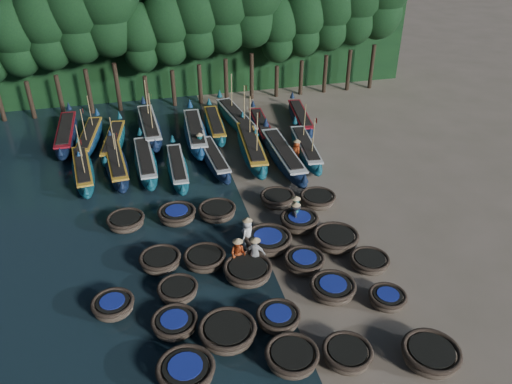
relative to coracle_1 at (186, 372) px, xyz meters
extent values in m
plane|color=gray|center=(4.95, 8.73, -0.46)|extent=(120.00, 120.00, 0.00)
cube|color=black|center=(4.95, 32.23, 4.54)|extent=(40.00, 3.00, 10.00)
ellipsoid|color=brown|center=(0.00, 0.00, -0.11)|extent=(2.50, 2.50, 0.71)
torus|color=#392C21|center=(0.00, 0.00, 0.23)|extent=(2.27, 2.27, 0.22)
cylinder|color=black|center=(0.00, 0.00, 0.27)|extent=(1.72, 1.72, 0.06)
cylinder|color=navy|center=(0.00, 0.00, 0.31)|extent=(1.32, 1.32, 0.04)
ellipsoid|color=brown|center=(4.09, -0.31, -0.13)|extent=(2.04, 2.04, 0.66)
torus|color=#392C21|center=(4.09, -0.31, 0.18)|extent=(2.15, 2.15, 0.20)
cylinder|color=black|center=(4.09, -0.31, 0.22)|extent=(1.64, 1.64, 0.06)
ellipsoid|color=brown|center=(6.23, -0.72, -0.13)|extent=(1.96, 1.96, 0.67)
torus|color=#392C21|center=(6.23, -0.72, 0.19)|extent=(2.02, 2.02, 0.20)
cylinder|color=black|center=(6.23, -0.72, 0.23)|extent=(1.52, 1.52, 0.06)
ellipsoid|color=brown|center=(9.37, -1.57, -0.10)|extent=(2.15, 2.15, 0.72)
torus|color=#392C21|center=(9.37, -1.57, 0.24)|extent=(2.32, 2.32, 0.22)
cylinder|color=black|center=(9.37, -1.57, 0.28)|extent=(1.76, 1.76, 0.07)
ellipsoid|color=brown|center=(-0.14, 2.63, -0.16)|extent=(1.86, 1.86, 0.60)
torus|color=#392C21|center=(-0.14, 2.63, 0.12)|extent=(1.99, 1.99, 0.18)
cylinder|color=black|center=(-0.14, 2.63, 0.15)|extent=(1.52, 1.52, 0.05)
cylinder|color=navy|center=(-0.14, 2.63, 0.19)|extent=(1.17, 1.17, 0.04)
ellipsoid|color=brown|center=(1.92, 1.55, -0.11)|extent=(2.30, 2.30, 0.70)
torus|color=#392C21|center=(1.92, 1.55, 0.22)|extent=(2.43, 2.43, 0.21)
cylinder|color=black|center=(1.92, 1.55, 0.26)|extent=(1.86, 1.86, 0.06)
ellipsoid|color=brown|center=(4.18, 1.84, -0.14)|extent=(2.18, 2.18, 0.63)
torus|color=#392C21|center=(4.18, 1.84, 0.15)|extent=(1.93, 1.93, 0.19)
cylinder|color=black|center=(4.18, 1.84, 0.19)|extent=(1.46, 1.46, 0.06)
cylinder|color=navy|center=(4.18, 1.84, 0.23)|extent=(1.12, 1.12, 0.04)
ellipsoid|color=brown|center=(7.08, 2.93, -0.12)|extent=(2.04, 2.04, 0.69)
torus|color=#392C21|center=(7.08, 2.93, 0.21)|extent=(2.14, 2.14, 0.21)
cylinder|color=black|center=(7.08, 2.93, 0.25)|extent=(1.62, 1.62, 0.06)
cylinder|color=navy|center=(7.08, 2.93, 0.29)|extent=(1.25, 1.25, 0.04)
ellipsoid|color=brown|center=(9.24, 1.79, -0.16)|extent=(1.75, 1.75, 0.60)
torus|color=#392C21|center=(9.24, 1.79, 0.12)|extent=(1.72, 1.72, 0.18)
cylinder|color=black|center=(9.24, 1.79, 0.16)|extent=(1.29, 1.29, 0.05)
cylinder|color=navy|center=(9.24, 1.79, 0.19)|extent=(0.99, 0.99, 0.04)
ellipsoid|color=brown|center=(-2.63, 4.30, -0.14)|extent=(2.14, 2.14, 0.65)
torus|color=#392C21|center=(-2.63, 4.30, 0.17)|extent=(1.90, 1.90, 0.20)
cylinder|color=black|center=(-2.63, 4.30, 0.21)|extent=(1.43, 1.43, 0.06)
cylinder|color=navy|center=(-2.63, 4.30, 0.25)|extent=(1.10, 1.10, 0.04)
ellipsoid|color=brown|center=(0.23, 4.63, -0.16)|extent=(2.01, 2.01, 0.61)
torus|color=#392C21|center=(0.23, 4.63, 0.13)|extent=(1.89, 1.89, 0.18)
cylinder|color=black|center=(0.23, 4.63, 0.17)|extent=(1.43, 1.43, 0.06)
ellipsoid|color=brown|center=(3.62, 5.08, -0.11)|extent=(2.56, 2.56, 0.70)
torus|color=#392C21|center=(3.62, 5.08, 0.22)|extent=(2.37, 2.37, 0.21)
cylinder|color=black|center=(3.62, 5.08, 0.27)|extent=(1.81, 1.81, 0.06)
ellipsoid|color=brown|center=(6.48, 5.15, -0.14)|extent=(2.05, 2.05, 0.64)
torus|color=#392C21|center=(6.48, 5.15, 0.16)|extent=(2.03, 2.03, 0.19)
cylinder|color=black|center=(6.48, 5.15, 0.19)|extent=(1.54, 1.54, 0.06)
cylinder|color=navy|center=(6.48, 5.15, 0.23)|extent=(1.19, 1.19, 0.04)
ellipsoid|color=brown|center=(9.61, 4.38, -0.17)|extent=(1.88, 1.88, 0.59)
torus|color=#392C21|center=(9.61, 4.38, 0.11)|extent=(1.94, 1.94, 0.18)
cylinder|color=black|center=(9.61, 4.38, 0.15)|extent=(1.48, 1.48, 0.05)
ellipsoid|color=brown|center=(-0.36, 6.93, -0.12)|extent=(2.11, 2.11, 0.67)
torus|color=#392C21|center=(-0.36, 6.93, 0.19)|extent=(2.07, 2.07, 0.20)
cylinder|color=black|center=(-0.36, 6.93, 0.23)|extent=(1.56, 1.56, 0.06)
ellipsoid|color=brown|center=(1.78, 6.54, -0.13)|extent=(2.00, 2.00, 0.66)
torus|color=#392C21|center=(1.78, 6.54, 0.18)|extent=(2.11, 2.11, 0.20)
cylinder|color=black|center=(1.78, 6.54, 0.22)|extent=(1.60, 1.60, 0.06)
ellipsoid|color=brown|center=(5.18, 7.13, -0.09)|extent=(2.89, 2.89, 0.73)
torus|color=#392C21|center=(5.18, 7.13, 0.25)|extent=(2.49, 2.49, 0.22)
cylinder|color=black|center=(5.18, 7.13, 0.29)|extent=(1.90, 1.90, 0.07)
cylinder|color=navy|center=(5.18, 7.13, 0.34)|extent=(1.47, 1.47, 0.04)
ellipsoid|color=brown|center=(7.31, 8.40, -0.09)|extent=(2.15, 2.15, 0.74)
torus|color=#392C21|center=(7.31, 8.40, 0.26)|extent=(2.15, 2.15, 0.23)
cylinder|color=black|center=(7.31, 8.40, 0.31)|extent=(1.61, 1.61, 0.07)
cylinder|color=navy|center=(7.31, 8.40, 0.35)|extent=(1.24, 1.24, 0.05)
ellipsoid|color=brown|center=(8.66, 6.45, -0.10)|extent=(2.90, 2.90, 0.71)
torus|color=#392C21|center=(8.66, 6.45, 0.23)|extent=(2.41, 2.41, 0.22)
cylinder|color=black|center=(8.66, 6.45, 0.27)|extent=(1.84, 1.84, 0.06)
ellipsoid|color=brown|center=(-1.90, 10.85, -0.14)|extent=(2.33, 2.33, 0.65)
torus|color=#392C21|center=(-1.90, 10.85, 0.17)|extent=(2.09, 2.09, 0.20)
cylinder|color=black|center=(-1.90, 10.85, 0.21)|extent=(1.59, 1.59, 0.06)
ellipsoid|color=brown|center=(0.90, 10.78, -0.12)|extent=(2.54, 2.54, 0.69)
torus|color=#392C21|center=(0.90, 10.78, 0.21)|extent=(2.16, 2.16, 0.21)
cylinder|color=black|center=(0.90, 10.78, 0.25)|extent=(1.63, 1.63, 0.06)
cylinder|color=navy|center=(0.90, 10.78, 0.29)|extent=(1.26, 1.26, 0.04)
ellipsoid|color=brown|center=(3.15, 10.57, -0.12)|extent=(2.41, 2.41, 0.68)
torus|color=#392C21|center=(3.15, 10.57, 0.20)|extent=(2.17, 2.17, 0.21)
cylinder|color=black|center=(3.15, 10.57, 0.24)|extent=(1.64, 1.64, 0.06)
ellipsoid|color=brown|center=(6.82, 10.98, -0.11)|extent=(2.48, 2.48, 0.71)
torus|color=#392C21|center=(6.82, 10.98, 0.23)|extent=(2.07, 2.07, 0.22)
cylinder|color=black|center=(6.82, 10.98, 0.27)|extent=(1.55, 1.55, 0.06)
ellipsoid|color=brown|center=(9.15, 10.43, -0.14)|extent=(2.02, 2.02, 0.65)
torus|color=#392C21|center=(9.15, 10.43, 0.17)|extent=(2.14, 2.14, 0.20)
cylinder|color=black|center=(9.15, 10.43, 0.21)|extent=(1.63, 1.63, 0.06)
ellipsoid|color=#0F5558|center=(-4.42, 17.45, 0.00)|extent=(2.15, 7.52, 0.93)
cone|color=#0F5558|center=(-4.82, 21.05, 0.60)|extent=(0.41, 0.41, 0.56)
cone|color=#0F5558|center=(-4.02, 13.86, 0.56)|extent=(0.41, 0.41, 0.46)
cube|color=gold|center=(-4.42, 17.45, 0.39)|extent=(1.60, 5.82, 0.11)
cube|color=black|center=(-4.42, 17.45, 0.47)|extent=(1.27, 5.05, 0.09)
cylinder|color=#997F4C|center=(-4.45, 18.57, 1.49)|extent=(0.06, 0.22, 2.59)
cylinder|color=#997F4C|center=(-4.18, 16.08, 1.49)|extent=(0.06, 0.22, 2.59)
plane|color=red|center=(-4.04, 16.10, 2.62)|extent=(0.00, 0.32, 0.32)
ellipsoid|color=#0F2139|center=(-2.31, 17.72, 0.03)|extent=(2.10, 7.88, 0.97)
cone|color=#0F2139|center=(-2.65, 21.50, 0.66)|extent=(0.43, 0.43, 0.58)
cone|color=#0F2139|center=(-1.97, 13.94, 0.61)|extent=(0.43, 0.43, 0.49)
cube|color=gold|center=(-2.31, 17.72, 0.43)|extent=(1.56, 6.10, 0.12)
cube|color=black|center=(-2.31, 17.72, 0.51)|extent=(1.23, 5.30, 0.10)
cylinder|color=#997F4C|center=(-2.32, 18.89, 1.58)|extent=(0.07, 0.23, 2.72)
cylinder|color=#997F4C|center=(-2.08, 16.28, 1.58)|extent=(0.07, 0.23, 2.72)
plane|color=red|center=(-1.93, 16.29, 2.77)|extent=(0.00, 0.34, 0.34)
ellipsoid|color=#0F5558|center=(-0.41, 17.59, 0.03)|extent=(1.65, 7.86, 0.98)
cone|color=#0F5558|center=(-0.53, 21.40, 0.66)|extent=(0.43, 0.43, 0.59)
cone|color=#0F5558|center=(-0.29, 13.78, 0.61)|extent=(0.43, 0.43, 0.49)
cube|color=silver|center=(-0.41, 17.59, 0.44)|extent=(1.21, 6.09, 0.12)
cube|color=black|center=(-0.41, 17.59, 0.52)|extent=(0.93, 5.30, 0.10)
ellipsoid|color=#0F5558|center=(1.58, 16.32, -0.01)|extent=(1.43, 7.17, 0.89)
cone|color=#0F5558|center=(1.65, 19.80, 0.57)|extent=(0.39, 0.39, 0.54)
cone|color=#0F5558|center=(1.51, 12.83, 0.52)|extent=(0.39, 0.39, 0.45)
cube|color=silver|center=(1.58, 16.32, 0.36)|extent=(1.05, 5.56, 0.11)
cube|color=black|center=(1.58, 16.32, 0.43)|extent=(0.79, 4.84, 0.09)
ellipsoid|color=#0F2139|center=(4.12, 16.99, -0.01)|extent=(1.80, 7.31, 0.91)
cone|color=#0F2139|center=(3.88, 20.51, 0.58)|extent=(0.40, 0.40, 0.54)
cone|color=#0F2139|center=(4.36, 13.47, 0.53)|extent=(0.40, 0.40, 0.45)
cube|color=silver|center=(4.12, 16.99, 0.37)|extent=(1.33, 5.66, 0.11)
cube|color=black|center=(4.12, 16.99, 0.44)|extent=(1.04, 4.92, 0.09)
ellipsoid|color=#0F5558|center=(6.91, 17.72, 0.10)|extent=(2.35, 9.05, 1.12)
cone|color=#0F5558|center=(7.27, 22.06, 0.83)|extent=(0.49, 0.49, 0.67)
cone|color=#0F5558|center=(6.55, 13.37, 0.77)|extent=(0.49, 0.49, 0.56)
cube|color=gold|center=(6.91, 17.72, 0.57)|extent=(1.75, 7.01, 0.13)
cube|color=black|center=(6.91, 17.72, 0.66)|extent=(1.37, 6.09, 0.11)
cylinder|color=#997F4C|center=(7.13, 19.04, 1.89)|extent=(0.08, 0.27, 3.13)
cylinder|color=#997F4C|center=(6.88, 16.03, 1.89)|extent=(0.08, 0.27, 3.13)
plane|color=red|center=(7.05, 16.02, 3.25)|extent=(0.00, 0.39, 0.39)
ellipsoid|color=#0F2139|center=(8.71, 16.07, 0.10)|extent=(1.66, 8.93, 1.12)
cone|color=#0F2139|center=(8.69, 20.42, 0.82)|extent=(0.49, 0.49, 0.67)
cone|color=#0F2139|center=(8.74, 11.72, 0.77)|extent=(0.49, 0.49, 0.56)
cube|color=silver|center=(8.71, 16.07, 0.57)|extent=(1.21, 6.92, 0.13)
cube|color=black|center=(8.71, 16.07, 0.65)|extent=(0.90, 6.03, 0.11)
ellipsoid|color=#0F5558|center=(10.61, 16.81, 0.03)|extent=(2.26, 7.89, 0.97)
cone|color=#0F5558|center=(11.03, 20.58, 0.66)|extent=(0.43, 0.43, 0.58)
cone|color=#0F5558|center=(10.18, 13.04, 0.61)|extent=(0.43, 0.43, 0.49)
cube|color=silver|center=(10.61, 16.81, 0.43)|extent=(1.69, 6.11, 0.12)
cube|color=black|center=(10.61, 16.81, 0.51)|extent=(1.34, 5.31, 0.10)
cylinder|color=#997F4C|center=(10.83, 17.96, 1.58)|extent=(0.07, 0.23, 2.72)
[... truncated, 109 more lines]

